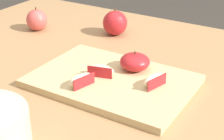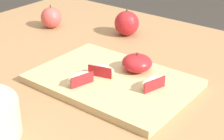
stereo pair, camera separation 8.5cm
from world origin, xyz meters
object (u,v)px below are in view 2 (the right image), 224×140
Objects in this scene: apple_half_skin_up at (137,63)px; whole_apple_pink_lady at (51,18)px; apple_wedge_left at (80,78)px; cutting_board at (112,81)px; whole_apple_crimson at (127,23)px; apple_wedge_right at (152,83)px; apple_wedge_middle at (102,70)px.

apple_half_skin_up is 0.45m from whole_apple_pink_lady.
apple_half_skin_up is at bearing 64.58° from apple_wedge_left.
whole_apple_crimson is at bearing 119.66° from cutting_board.
whole_apple_crimson reaches higher than apple_wedge_right.
apple_wedge_right is (0.08, -0.05, -0.01)m from apple_half_skin_up.
whole_apple_pink_lady reaches higher than apple_wedge_left.
whole_apple_crimson is (-0.14, 0.29, 0.01)m from apple_wedge_middle.
apple_wedge_left is at bearing -149.84° from apple_wedge_right.
apple_wedge_right is at bearing -35.13° from apple_half_skin_up.
apple_half_skin_up is 0.29m from whole_apple_crimson.
apple_wedge_middle is (0.01, 0.06, 0.00)m from apple_wedge_left.
apple_wedge_left is 1.00× the size of apple_wedge_middle.
apple_half_skin_up is 0.15m from apple_wedge_left.
whole_apple_pink_lady is (-0.40, 0.19, 0.03)m from cutting_board.
apple_half_skin_up is at bearing 53.68° from apple_wedge_middle.
apple_half_skin_up reaches higher than apple_wedge_right.
apple_half_skin_up is at bearing 69.65° from cutting_board.
apple_wedge_left is 0.07m from apple_wedge_middle.
whole_apple_crimson reaches higher than apple_half_skin_up.
whole_apple_crimson is 0.26m from whole_apple_pink_lady.
apple_half_skin_up is 1.12× the size of apple_wedge_right.
whole_apple_pink_lady reaches higher than cutting_board.
apple_half_skin_up is (0.02, 0.07, 0.03)m from cutting_board.
cutting_board is 0.08m from apple_half_skin_up.
whole_apple_crimson is (-0.16, 0.29, 0.03)m from cutting_board.
apple_wedge_left is at bearing -35.47° from whole_apple_pink_lady.
cutting_board is 5.59× the size of apple_wedge_left.
apple_wedge_left is 0.45m from whole_apple_pink_lady.
apple_wedge_middle is 0.42m from whole_apple_pink_lady.
apple_wedge_left is at bearing -100.41° from apple_wedge_middle.
cutting_board is at bearing 9.63° from apple_wedge_middle.
cutting_board is 4.31× the size of whole_apple_crimson.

